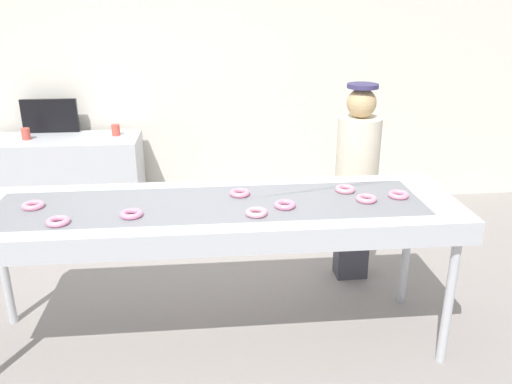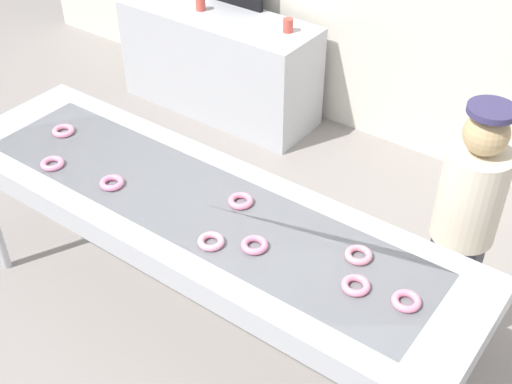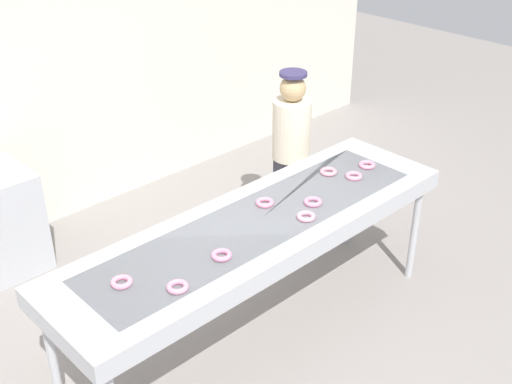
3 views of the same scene
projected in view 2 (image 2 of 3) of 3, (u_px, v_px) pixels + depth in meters
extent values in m
plane|color=gray|center=(205.00, 331.00, 3.91)|extent=(16.00, 16.00, 0.00)
cube|color=#B7BABF|center=(197.00, 213.00, 3.36)|extent=(2.95, 0.84, 0.14)
cube|color=slate|center=(197.00, 209.00, 3.35)|extent=(2.51, 0.59, 0.08)
cylinder|color=#B7BABF|center=(77.00, 165.00, 4.51)|extent=(0.06, 0.06, 0.82)
cylinder|color=#B7BABF|center=(466.00, 361.00, 3.23)|extent=(0.06, 0.06, 0.82)
torus|color=pink|center=(112.00, 183.00, 3.42)|extent=(0.16, 0.16, 0.03)
torus|color=pink|center=(52.00, 163.00, 3.56)|extent=(0.17, 0.17, 0.03)
torus|color=pink|center=(241.00, 201.00, 3.31)|extent=(0.15, 0.15, 0.03)
torus|color=pink|center=(211.00, 241.00, 3.07)|extent=(0.17, 0.17, 0.03)
torus|color=pink|center=(63.00, 131.00, 3.81)|extent=(0.17, 0.17, 0.03)
torus|color=pink|center=(254.00, 245.00, 3.05)|extent=(0.17, 0.17, 0.03)
torus|color=pink|center=(356.00, 285.00, 2.85)|extent=(0.16, 0.16, 0.03)
torus|color=pink|center=(407.00, 300.00, 2.78)|extent=(0.17, 0.17, 0.03)
torus|color=pink|center=(359.00, 255.00, 3.00)|extent=(0.16, 0.16, 0.03)
cube|color=#3D3B44|center=(448.00, 289.00, 3.64)|extent=(0.24, 0.18, 0.78)
cylinder|color=beige|center=(471.00, 195.00, 3.24)|extent=(0.32, 0.32, 0.50)
sphere|color=tan|center=(486.00, 133.00, 3.03)|extent=(0.21, 0.21, 0.21)
cylinder|color=#353058|center=(492.00, 110.00, 2.95)|extent=(0.22, 0.22, 0.03)
cube|color=#B7BABF|center=(219.00, 63.00, 5.65)|extent=(1.72, 0.59, 0.86)
cylinder|color=#CC4C3F|center=(201.00, 4.00, 5.42)|extent=(0.08, 0.08, 0.11)
cylinder|color=#CC4C3F|center=(288.00, 25.00, 5.09)|extent=(0.08, 0.08, 0.11)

